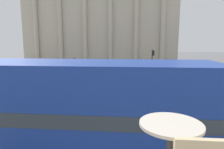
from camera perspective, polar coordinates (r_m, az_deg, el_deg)
name	(u,v)px	position (r m, az deg, el deg)	size (l,w,h in m)	color
double_decker_bus	(63,114)	(7.34, -13.80, -10.97)	(10.49, 2.68, 4.19)	black
cafe_dining_table	(170,142)	(2.11, 16.28, -18.07)	(0.60, 0.60, 0.73)	#2D2D30
plaza_building_left	(103,27)	(49.00, -2.63, 13.49)	(32.71, 16.36, 16.95)	beige
traffic_light_mid	(75,68)	(21.21, -10.45, 1.76)	(0.42, 0.24, 3.23)	black
traffic_light_far	(153,59)	(27.83, 11.51, 4.22)	(0.42, 0.24, 3.82)	black
pedestrian_olive	(79,75)	(23.49, -9.43, -0.28)	(0.32, 0.32, 1.74)	#282B33
pedestrian_yellow	(187,68)	(32.73, 20.55, 1.75)	(0.32, 0.32, 1.59)	#282B33
pedestrian_red	(76,86)	(17.85, -10.22, -3.25)	(0.32, 0.32, 1.77)	#282B33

